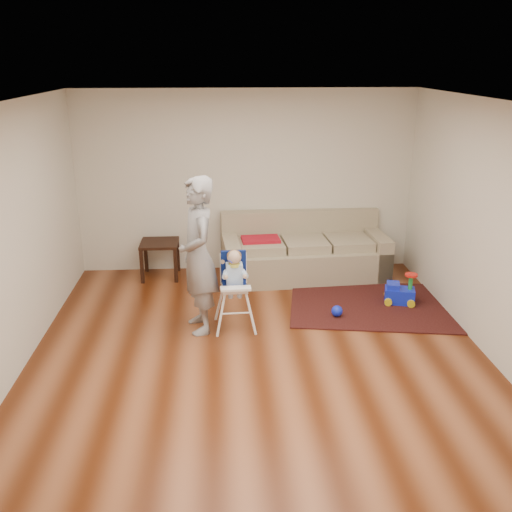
{
  "coord_description": "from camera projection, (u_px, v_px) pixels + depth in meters",
  "views": [
    {
      "loc": [
        -0.38,
        -5.61,
        3.1
      ],
      "look_at": [
        0.0,
        0.4,
        1.0
      ],
      "focal_mm": 40.0,
      "sensor_mm": 36.0,
      "label": 1
    }
  ],
  "objects": [
    {
      "name": "ride_on_toy",
      "position": [
        400.0,
        288.0,
        7.52
      ],
      "size": [
        0.44,
        0.36,
        0.42
      ],
      "primitive_type": null,
      "rotation": [
        0.0,
        0.0,
        -0.25
      ],
      "color": "#1427E3",
      "rests_on": "area_rug"
    },
    {
      "name": "adult",
      "position": [
        198.0,
        256.0,
        6.59
      ],
      "size": [
        0.6,
        0.77,
        1.86
      ],
      "primitive_type": "imported",
      "rotation": [
        0.0,
        0.0,
        -1.32
      ],
      "color": "gray",
      "rests_on": "ground"
    },
    {
      "name": "side_table",
      "position": [
        160.0,
        259.0,
        8.45
      ],
      "size": [
        0.54,
        0.54,
        0.54
      ],
      "primitive_type": null,
      "color": "black",
      "rests_on": "ground"
    },
    {
      "name": "toy_ball",
      "position": [
        337.0,
        311.0,
        7.16
      ],
      "size": [
        0.14,
        0.14,
        0.14
      ],
      "primitive_type": "sphere",
      "color": "#1427E3",
      "rests_on": "area_rug"
    },
    {
      "name": "sofa",
      "position": [
        304.0,
        247.0,
        8.4
      ],
      "size": [
        2.46,
        1.14,
        0.93
      ],
      "rotation": [
        0.0,
        0.0,
        0.07
      ],
      "color": "gray",
      "rests_on": "ground"
    },
    {
      "name": "room_envelope",
      "position": [
        255.0,
        177.0,
        6.21
      ],
      "size": [
        5.04,
        5.52,
        2.72
      ],
      "color": "beige",
      "rests_on": "ground"
    },
    {
      "name": "area_rug",
      "position": [
        371.0,
        305.0,
        7.54
      ],
      "size": [
        2.31,
        1.87,
        0.02
      ],
      "primitive_type": "cube",
      "rotation": [
        0.0,
        0.0,
        -0.15
      ],
      "color": "black",
      "rests_on": "ground"
    },
    {
      "name": "high_chair",
      "position": [
        235.0,
        291.0,
        6.78
      ],
      "size": [
        0.48,
        0.48,
        0.99
      ],
      "rotation": [
        0.0,
        0.0,
        0.05
      ],
      "color": "white",
      "rests_on": "ground"
    },
    {
      "name": "ground",
      "position": [
        258.0,
        353.0,
        6.33
      ],
      "size": [
        5.5,
        5.5,
        0.0
      ],
      "primitive_type": "plane",
      "color": "#4B1E0A",
      "rests_on": "ground"
    }
  ]
}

